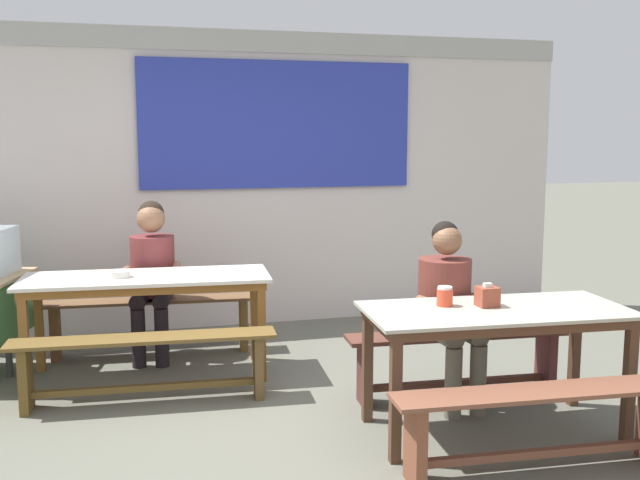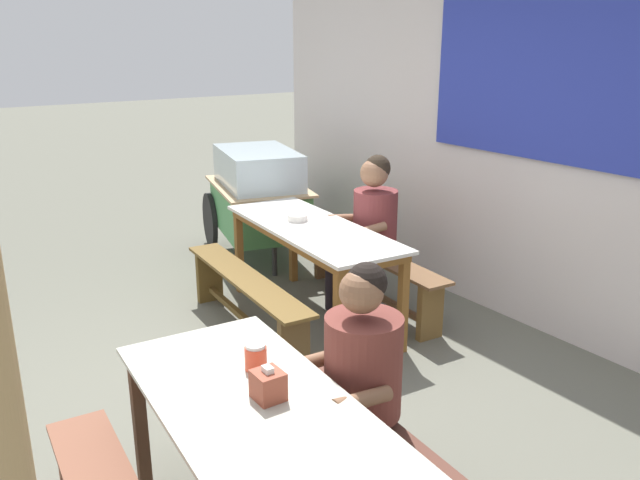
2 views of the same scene
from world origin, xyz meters
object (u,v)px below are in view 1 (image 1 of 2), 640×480
Objects in this scene: bench_near_front at (539,419)px; condiment_jar at (445,296)px; dining_table_far at (147,286)px; bench_near_back at (458,354)px; bench_far_front at (145,359)px; person_right_near_table at (448,300)px; dining_table_near at (496,321)px; bench_far_back at (151,318)px; person_center_facing at (152,267)px; soup_bowl at (119,274)px; tissue_box at (487,296)px.

bench_near_front is 0.92m from condiment_jar.
condiment_jar is (1.75, -1.46, 0.14)m from dining_table_far.
bench_near_back and bench_near_front have the same top height.
person_right_near_table reaches higher than bench_far_front.
dining_table_far reaches higher than bench_near_back.
dining_table_near is at bearing -26.35° from bench_far_front.
person_center_facing is (0.02, -0.06, 0.44)m from bench_far_back.
dining_table_far is 2.28m from condiment_jar.
dining_table_near is at bearing -38.30° from dining_table_far.
bench_near_front is at bearing -38.28° from bench_far_front.
bench_far_back is (0.04, 0.58, -0.39)m from dining_table_far.
dining_table_near is 2.73m from soup_bowl.
condiment_jar is at bearing 162.31° from tissue_box.
person_center_facing is 1.03× the size of person_right_near_table.
bench_far_back is at bearing 68.35° from soup_bowl.
bench_far_front is (-0.04, -0.58, -0.39)m from dining_table_far.
person_right_near_table reaches higher than dining_table_near.
soup_bowl is (-0.19, -0.01, 0.10)m from dining_table_far.
dining_table_near is at bearing -35.58° from soup_bowl.
person_right_near_table is 8.60× the size of tissue_box.
condiment_jar is (1.71, -2.04, 0.53)m from bench_far_back.
bench_far_front is 0.77m from soup_bowl.
bench_near_front is at bearing -47.60° from dining_table_far.
bench_far_front is (-2.07, 1.02, -0.39)m from dining_table_near.
bench_near_front is (1.99, -2.18, -0.39)m from dining_table_far.
dining_table_far is 1.49× the size of person_right_near_table.
dining_table_near reaches higher than bench_near_front.
dining_table_far is 15.33× the size of condiment_jar.
bench_far_front is 2.07m from condiment_jar.
person_center_facing is 2.48m from person_right_near_table.
bench_near_front is 0.83m from tissue_box.
person_right_near_table is (1.92, -1.65, 0.41)m from bench_far_back.
dining_table_far is 2.34m from bench_near_back.
bench_near_front is 1.32× the size of person_right_near_table.
tissue_box reaches higher than bench_far_back.
tissue_box is 0.26m from condiment_jar.
dining_table_far and dining_table_near have the same top height.
tissue_box is at bearing 89.19° from bench_near_front.
soup_bowl is at bearing -111.65° from bench_far_back.
tissue_box is at bearing -46.60° from person_center_facing.
dining_table_far reaches higher than bench_far_front.
bench_far_back is 2.71m from condiment_jar.
tissue_box is (1.96, -2.12, 0.53)m from bench_far_back.
dining_table_far is 2.23m from person_right_near_table.
soup_bowl is (-2.18, 2.17, 0.50)m from bench_near_front.
bench_far_back and bench_near_front have the same top height.
tissue_box is at bearing 114.58° from dining_table_near.
person_center_facing reaches higher than bench_far_front.
person_center_facing is at bearing 84.93° from bench_far_front.
person_center_facing is (-2.01, 1.54, 0.44)m from bench_near_back.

